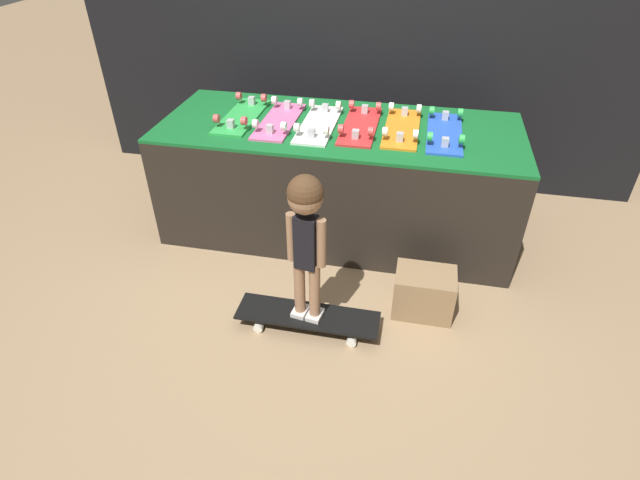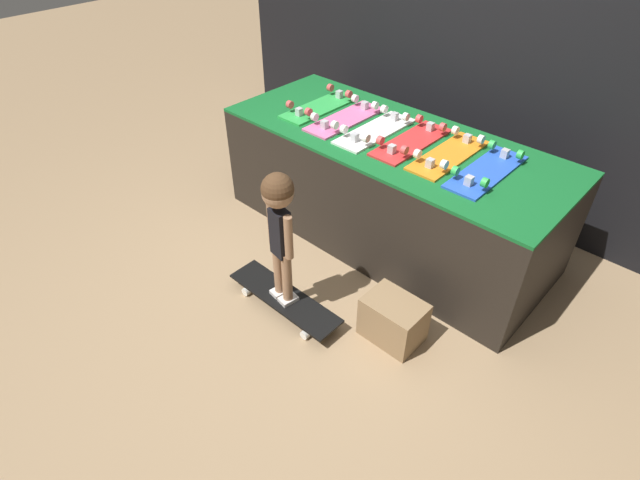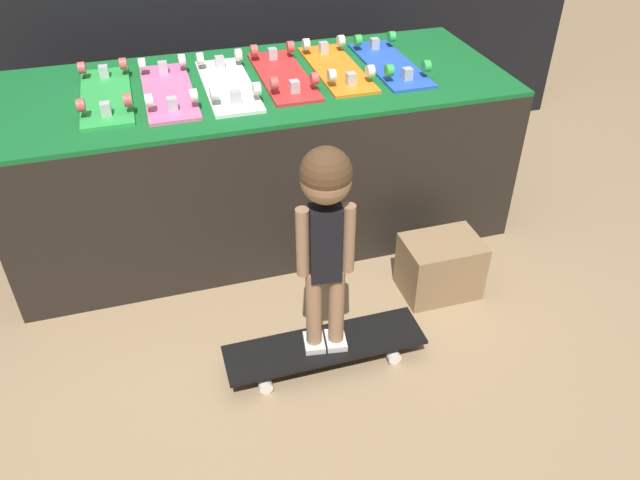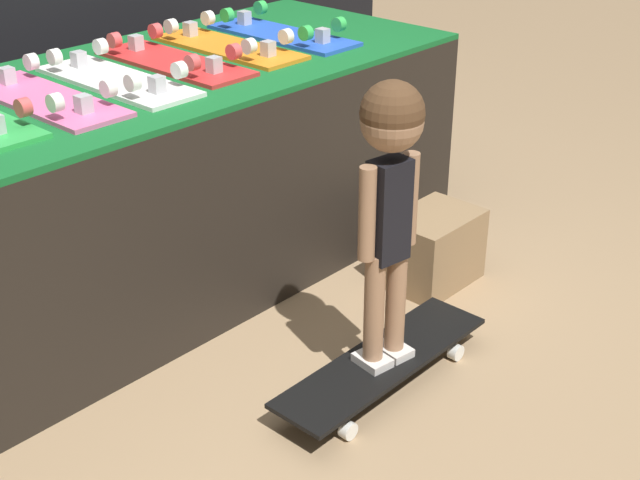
{
  "view_description": "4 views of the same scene",
  "coord_description": "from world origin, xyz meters",
  "px_view_note": "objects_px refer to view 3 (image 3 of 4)",
  "views": [
    {
      "loc": [
        0.48,
        -2.33,
        1.99
      ],
      "look_at": [
        0.04,
        -0.19,
        0.42
      ],
      "focal_mm": 28.0,
      "sensor_mm": 36.0,
      "label": 1
    },
    {
      "loc": [
        1.62,
        -1.83,
        2.2
      ],
      "look_at": [
        0.07,
        -0.16,
        0.4
      ],
      "focal_mm": 28.0,
      "sensor_mm": 36.0,
      "label": 2
    },
    {
      "loc": [
        -0.49,
        -2.04,
        1.84
      ],
      "look_at": [
        0.08,
        -0.14,
        0.38
      ],
      "focal_mm": 35.0,
      "sensor_mm": 36.0,
      "label": 3
    },
    {
      "loc": [
        -1.71,
        -1.76,
        1.59
      ],
      "look_at": [
        -0.03,
        -0.22,
        0.43
      ],
      "focal_mm": 50.0,
      "sensor_mm": 36.0,
      "label": 4
    }
  ],
  "objects_px": {
    "skateboard_white_on_rack": "(228,83)",
    "skateboard_green_on_rack": "(106,94)",
    "skateboard_blue_on_rack": "(390,62)",
    "skateboard_red_on_rack": "(283,74)",
    "skateboard_on_floor": "(325,347)",
    "skateboard_pink_on_rack": "(168,89)",
    "skateboard_orange_on_rack": "(336,67)",
    "child": "(326,217)",
    "storage_box": "(440,266)"
  },
  "relations": [
    {
      "from": "skateboard_red_on_rack",
      "to": "child",
      "type": "bearing_deg",
      "value": -96.21
    },
    {
      "from": "skateboard_orange_on_rack",
      "to": "skateboard_blue_on_rack",
      "type": "bearing_deg",
      "value": -3.99
    },
    {
      "from": "skateboard_green_on_rack",
      "to": "child",
      "type": "bearing_deg",
      "value": -57.1
    },
    {
      "from": "skateboard_red_on_rack",
      "to": "skateboard_blue_on_rack",
      "type": "relative_size",
      "value": 1.0
    },
    {
      "from": "skateboard_blue_on_rack",
      "to": "skateboard_orange_on_rack",
      "type": "bearing_deg",
      "value": 176.01
    },
    {
      "from": "skateboard_blue_on_rack",
      "to": "storage_box",
      "type": "relative_size",
      "value": 1.89
    },
    {
      "from": "skateboard_white_on_rack",
      "to": "skateboard_red_on_rack",
      "type": "distance_m",
      "value": 0.26
    },
    {
      "from": "skateboard_red_on_rack",
      "to": "skateboard_orange_on_rack",
      "type": "height_order",
      "value": "same"
    },
    {
      "from": "skateboard_green_on_rack",
      "to": "storage_box",
      "type": "bearing_deg",
      "value": -30.96
    },
    {
      "from": "skateboard_on_floor",
      "to": "skateboard_white_on_rack",
      "type": "bearing_deg",
      "value": 98.4
    },
    {
      "from": "skateboard_white_on_rack",
      "to": "skateboard_green_on_rack",
      "type": "bearing_deg",
      "value": 176.36
    },
    {
      "from": "skateboard_pink_on_rack",
      "to": "skateboard_white_on_rack",
      "type": "xyz_separation_m",
      "value": [
        0.26,
        -0.01,
        0.0
      ]
    },
    {
      "from": "skateboard_red_on_rack",
      "to": "child",
      "type": "distance_m",
      "value": 1.03
    },
    {
      "from": "skateboard_orange_on_rack",
      "to": "child",
      "type": "bearing_deg",
      "value": -109.59
    },
    {
      "from": "skateboard_on_floor",
      "to": "skateboard_red_on_rack",
      "type": "bearing_deg",
      "value": 83.79
    },
    {
      "from": "skateboard_white_on_rack",
      "to": "skateboard_orange_on_rack",
      "type": "height_order",
      "value": "same"
    },
    {
      "from": "skateboard_pink_on_rack",
      "to": "storage_box",
      "type": "distance_m",
      "value": 1.4
    },
    {
      "from": "skateboard_green_on_rack",
      "to": "skateboard_red_on_rack",
      "type": "distance_m",
      "value": 0.77
    },
    {
      "from": "skateboard_on_floor",
      "to": "child",
      "type": "bearing_deg",
      "value": 91.79
    },
    {
      "from": "skateboard_blue_on_rack",
      "to": "skateboard_on_floor",
      "type": "bearing_deg",
      "value": -121.6
    },
    {
      "from": "skateboard_white_on_rack",
      "to": "skateboard_red_on_rack",
      "type": "xyz_separation_m",
      "value": [
        0.26,
        0.03,
        0.0
      ]
    },
    {
      "from": "skateboard_white_on_rack",
      "to": "skateboard_on_floor",
      "type": "relative_size",
      "value": 0.8
    },
    {
      "from": "child",
      "to": "skateboard_blue_on_rack",
      "type": "bearing_deg",
      "value": 66.93
    },
    {
      "from": "skateboard_blue_on_rack",
      "to": "child",
      "type": "distance_m",
      "value": 1.2
    },
    {
      "from": "storage_box",
      "to": "child",
      "type": "bearing_deg",
      "value": -156.64
    },
    {
      "from": "skateboard_orange_on_rack",
      "to": "skateboard_on_floor",
      "type": "height_order",
      "value": "skateboard_orange_on_rack"
    },
    {
      "from": "skateboard_green_on_rack",
      "to": "child",
      "type": "distance_m",
      "value": 1.22
    },
    {
      "from": "skateboard_blue_on_rack",
      "to": "child",
      "type": "height_order",
      "value": "child"
    },
    {
      "from": "skateboard_green_on_rack",
      "to": "skateboard_blue_on_rack",
      "type": "distance_m",
      "value": 1.29
    },
    {
      "from": "skateboard_red_on_rack",
      "to": "skateboard_blue_on_rack",
      "type": "bearing_deg",
      "value": -0.56
    },
    {
      "from": "skateboard_pink_on_rack",
      "to": "skateboard_orange_on_rack",
      "type": "bearing_deg",
      "value": 3.09
    },
    {
      "from": "skateboard_on_floor",
      "to": "child",
      "type": "relative_size",
      "value": 0.92
    },
    {
      "from": "skateboard_red_on_rack",
      "to": "skateboard_on_floor",
      "type": "distance_m",
      "value": 1.24
    },
    {
      "from": "skateboard_pink_on_rack",
      "to": "storage_box",
      "type": "height_order",
      "value": "skateboard_pink_on_rack"
    },
    {
      "from": "skateboard_pink_on_rack",
      "to": "skateboard_orange_on_rack",
      "type": "distance_m",
      "value": 0.77
    },
    {
      "from": "storage_box",
      "to": "skateboard_orange_on_rack",
      "type": "bearing_deg",
      "value": 107.04
    },
    {
      "from": "skateboard_orange_on_rack",
      "to": "child",
      "type": "relative_size",
      "value": 0.74
    },
    {
      "from": "skateboard_white_on_rack",
      "to": "child",
      "type": "height_order",
      "value": "child"
    },
    {
      "from": "skateboard_green_on_rack",
      "to": "skateboard_blue_on_rack",
      "type": "xyz_separation_m",
      "value": [
        1.29,
        -0.0,
        0.0
      ]
    },
    {
      "from": "skateboard_pink_on_rack",
      "to": "skateboard_white_on_rack",
      "type": "distance_m",
      "value": 0.26
    },
    {
      "from": "skateboard_white_on_rack",
      "to": "skateboard_red_on_rack",
      "type": "height_order",
      "value": "same"
    },
    {
      "from": "child",
      "to": "skateboard_pink_on_rack",
      "type": "bearing_deg",
      "value": 120.61
    },
    {
      "from": "skateboard_orange_on_rack",
      "to": "storage_box",
      "type": "distance_m",
      "value": 1.03
    },
    {
      "from": "skateboard_white_on_rack",
      "to": "child",
      "type": "distance_m",
      "value": 1.0
    },
    {
      "from": "child",
      "to": "skateboard_red_on_rack",
      "type": "bearing_deg",
      "value": 92.31
    },
    {
      "from": "skateboard_white_on_rack",
      "to": "storage_box",
      "type": "bearing_deg",
      "value": -44.04
    },
    {
      "from": "storage_box",
      "to": "skateboard_red_on_rack",
      "type": "bearing_deg",
      "value": 123.02
    },
    {
      "from": "skateboard_on_floor",
      "to": "skateboard_orange_on_rack",
      "type": "bearing_deg",
      "value": 70.41
    },
    {
      "from": "skateboard_on_floor",
      "to": "storage_box",
      "type": "distance_m",
      "value": 0.66
    },
    {
      "from": "skateboard_red_on_rack",
      "to": "skateboard_orange_on_rack",
      "type": "bearing_deg",
      "value": 2.88
    }
  ]
}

